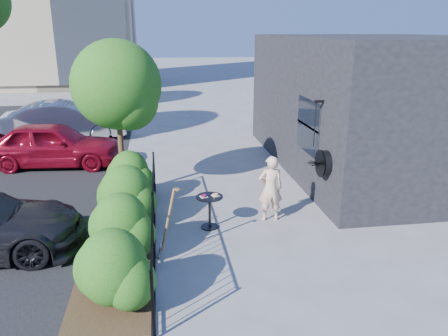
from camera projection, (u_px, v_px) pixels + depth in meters
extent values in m
plane|color=gray|center=(227.00, 237.00, 9.24)|extent=(120.00, 120.00, 0.00)
cube|color=black|center=(378.00, 103.00, 13.64)|extent=(6.00, 9.00, 4.00)
cube|color=black|center=(308.00, 126.00, 11.30)|extent=(0.04, 1.60, 1.40)
cube|color=black|center=(308.00, 126.00, 11.31)|extent=(0.05, 1.70, 0.06)
cylinder|color=black|center=(324.00, 163.00, 10.05)|extent=(0.18, 0.60, 0.60)
cylinder|color=black|center=(320.00, 163.00, 10.03)|extent=(0.03, 0.64, 0.64)
cube|color=black|center=(320.00, 101.00, 10.10)|extent=(0.25, 0.06, 0.06)
cylinder|color=black|center=(315.00, 125.00, 10.26)|extent=(0.02, 0.02, 1.05)
cylinder|color=black|center=(153.00, 306.00, 6.03)|extent=(0.05, 0.05, 1.10)
cylinder|color=black|center=(154.00, 217.00, 8.86)|extent=(0.05, 0.05, 1.10)
cylinder|color=black|center=(154.00, 172.00, 11.68)|extent=(0.05, 0.05, 1.10)
cube|color=black|center=(152.00, 194.00, 8.70)|extent=(0.03, 6.00, 0.03)
cube|color=black|center=(155.00, 237.00, 9.00)|extent=(0.03, 6.00, 0.03)
cylinder|color=black|center=(153.00, 302.00, 6.13)|extent=(0.02, 0.02, 1.04)
cylinder|color=black|center=(153.00, 293.00, 6.32)|extent=(0.02, 0.02, 1.04)
cylinder|color=black|center=(153.00, 286.00, 6.50)|extent=(0.02, 0.02, 1.04)
cylinder|color=black|center=(153.00, 279.00, 6.69)|extent=(0.02, 0.02, 1.04)
cylinder|color=black|center=(153.00, 272.00, 6.88)|extent=(0.02, 0.02, 1.04)
cylinder|color=black|center=(153.00, 265.00, 7.07)|extent=(0.02, 0.02, 1.04)
cylinder|color=black|center=(153.00, 259.00, 7.26)|extent=(0.02, 0.02, 1.04)
cylinder|color=black|center=(153.00, 253.00, 7.45)|extent=(0.02, 0.02, 1.04)
cylinder|color=black|center=(153.00, 248.00, 7.63)|extent=(0.02, 0.02, 1.04)
cylinder|color=black|center=(154.00, 242.00, 7.82)|extent=(0.02, 0.02, 1.04)
cylinder|color=black|center=(154.00, 237.00, 8.01)|extent=(0.02, 0.02, 1.04)
cylinder|color=black|center=(154.00, 233.00, 8.20)|extent=(0.02, 0.02, 1.04)
cylinder|color=black|center=(154.00, 228.00, 8.39)|extent=(0.02, 0.02, 1.04)
cylinder|color=black|center=(154.00, 224.00, 8.58)|extent=(0.02, 0.02, 1.04)
cylinder|color=black|center=(154.00, 219.00, 8.77)|extent=(0.02, 0.02, 1.04)
cylinder|color=black|center=(154.00, 215.00, 8.95)|extent=(0.02, 0.02, 1.04)
cylinder|color=black|center=(154.00, 212.00, 9.14)|extent=(0.02, 0.02, 1.04)
cylinder|color=black|center=(154.00, 208.00, 9.33)|extent=(0.02, 0.02, 1.04)
cylinder|color=black|center=(154.00, 204.00, 9.52)|extent=(0.02, 0.02, 1.04)
cylinder|color=black|center=(154.00, 201.00, 9.71)|extent=(0.02, 0.02, 1.04)
cylinder|color=black|center=(154.00, 198.00, 9.90)|extent=(0.02, 0.02, 1.04)
cylinder|color=black|center=(154.00, 195.00, 10.08)|extent=(0.02, 0.02, 1.04)
cylinder|color=black|center=(154.00, 191.00, 10.27)|extent=(0.02, 0.02, 1.04)
cylinder|color=black|center=(154.00, 189.00, 10.46)|extent=(0.02, 0.02, 1.04)
cylinder|color=black|center=(154.00, 186.00, 10.65)|extent=(0.02, 0.02, 1.04)
cylinder|color=black|center=(154.00, 183.00, 10.84)|extent=(0.02, 0.02, 1.04)
cylinder|color=black|center=(154.00, 180.00, 11.03)|extent=(0.02, 0.02, 1.04)
cylinder|color=black|center=(154.00, 178.00, 11.21)|extent=(0.02, 0.02, 1.04)
cylinder|color=black|center=(154.00, 175.00, 11.40)|extent=(0.02, 0.02, 1.04)
cylinder|color=black|center=(154.00, 173.00, 11.59)|extent=(0.02, 0.02, 1.04)
cube|color=#382616|center=(120.00, 242.00, 8.92)|extent=(1.30, 6.00, 0.08)
ellipsoid|color=#1C5A14|center=(113.00, 270.00, 6.66)|extent=(1.10, 1.10, 1.24)
ellipsoid|color=#1C5A14|center=(121.00, 225.00, 8.16)|extent=(1.10, 1.10, 1.24)
ellipsoid|color=#1C5A14|center=(126.00, 196.00, 9.58)|extent=(1.10, 1.10, 1.24)
ellipsoid|color=#1C5A14|center=(130.00, 176.00, 10.90)|extent=(1.10, 1.10, 1.24)
cylinder|color=#3F2B19|center=(121.00, 152.00, 11.19)|extent=(0.14, 0.14, 2.40)
sphere|color=#1C5A14|center=(117.00, 87.00, 10.69)|extent=(2.20, 2.20, 2.20)
sphere|color=#1C5A14|center=(129.00, 102.00, 10.64)|extent=(1.43, 1.43, 1.43)
cylinder|color=black|center=(210.00, 197.00, 9.46)|extent=(0.59, 0.59, 0.03)
cylinder|color=black|center=(210.00, 212.00, 9.57)|extent=(0.06, 0.06, 0.71)
cylinder|color=black|center=(210.00, 227.00, 9.68)|extent=(0.39, 0.39, 0.03)
cube|color=white|center=(204.00, 197.00, 9.42)|extent=(0.19, 0.19, 0.01)
cube|color=white|center=(215.00, 196.00, 9.48)|extent=(0.19, 0.19, 0.01)
torus|color=#4D0C27|center=(204.00, 196.00, 9.41)|extent=(0.13, 0.13, 0.04)
torus|color=tan|center=(215.00, 195.00, 9.48)|extent=(0.13, 0.13, 0.04)
imported|color=beige|center=(271.00, 188.00, 9.86)|extent=(0.57, 0.39, 1.53)
cylinder|color=brown|center=(168.00, 220.00, 8.24)|extent=(0.33, 0.05, 1.26)
cube|color=gray|center=(160.00, 252.00, 8.42)|extent=(0.08, 0.18, 0.27)
cylinder|color=brown|center=(177.00, 189.00, 8.09)|extent=(0.11, 0.10, 0.05)
imported|color=maroon|center=(53.00, 144.00, 13.81)|extent=(4.30, 2.03, 1.42)
imported|color=#A9A9AE|center=(65.00, 121.00, 17.10)|extent=(4.76, 2.11, 1.52)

